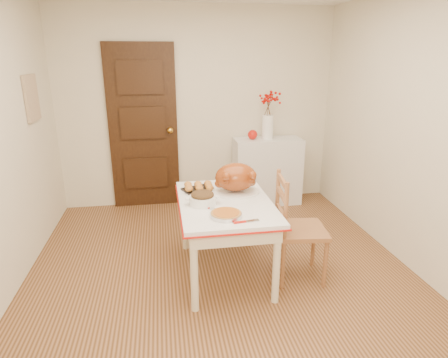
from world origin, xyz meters
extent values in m
cube|color=#4B2C12|center=(0.00, 0.00, 0.00)|extent=(3.50, 4.00, 0.00)
cube|color=beige|center=(0.00, 2.00, 1.25)|extent=(3.50, 0.00, 2.50)
cube|color=beige|center=(0.00, -2.00, 1.25)|extent=(3.50, 0.00, 2.50)
cube|color=beige|center=(1.75, 0.00, 1.25)|extent=(0.00, 4.00, 2.50)
cube|color=black|center=(-0.70, 1.97, 1.03)|extent=(0.85, 0.06, 2.06)
cube|color=#CDB787|center=(-1.73, 1.20, 1.50)|extent=(0.03, 0.35, 0.45)
cube|color=silver|center=(0.88, 1.78, 0.44)|extent=(0.87, 0.39, 0.87)
sphere|color=red|center=(0.67, 1.78, 0.94)|extent=(0.12, 0.12, 0.12)
cylinder|color=#AE5A1B|center=(-0.02, -0.20, 0.73)|extent=(0.32, 0.32, 0.05)
cylinder|color=white|center=(0.12, 0.57, 0.75)|extent=(0.07, 0.07, 0.10)
camera|label=1|loc=(-0.48, -2.87, 1.89)|focal=30.27mm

